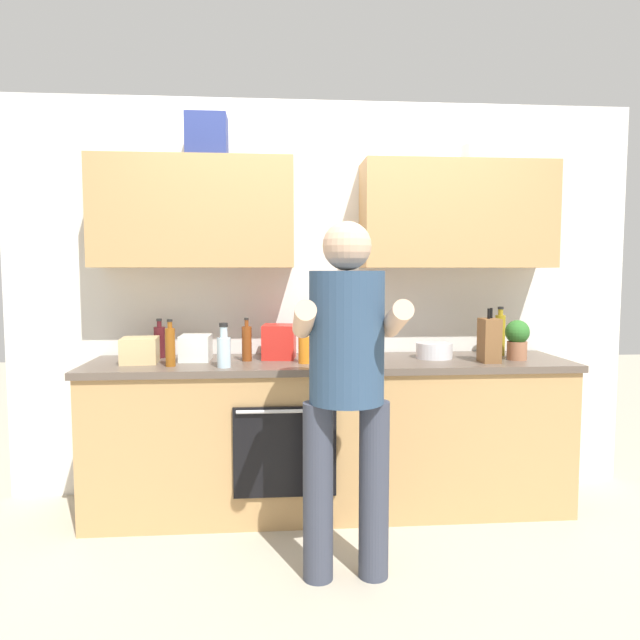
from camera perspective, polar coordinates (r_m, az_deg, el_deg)
ground_plane at (r=3.71m, az=1.01°, el=-17.86°), size 12.00×12.00×0.00m
back_wall_unit at (r=3.69m, az=0.59°, el=5.90°), size 4.00×0.38×2.50m
counter at (r=3.56m, az=1.00°, el=-11.14°), size 2.84×0.67×0.90m
person_standing at (r=2.65m, az=2.63°, el=-5.10°), size 0.49×0.45×1.65m
bottle_syrup at (r=3.34m, az=-14.45°, el=-2.49°), size 0.05×0.05×0.26m
bottle_wine at (r=3.69m, az=-15.43°, el=-2.03°), size 0.07×0.07×0.24m
bottle_water at (r=3.24m, az=-9.39°, el=-2.86°), size 0.08×0.08×0.25m
bottle_vinegar at (r=3.46m, az=-7.18°, el=-2.23°), size 0.06×0.06×0.25m
bottle_oil at (r=3.83m, az=17.21°, el=-1.32°), size 0.06×0.06×0.31m
bottle_juice at (r=3.35m, az=-1.49°, el=-2.81°), size 0.08×0.08×0.22m
bottle_hotsauce at (r=3.54m, az=0.05°, el=-2.01°), size 0.06×0.06×0.26m
cup_coffee at (r=3.44m, az=3.02°, el=-3.24°), size 0.08×0.08×0.10m
mixing_bowl at (r=3.61m, az=11.11°, el=-2.95°), size 0.22×0.22×0.09m
knife_block at (r=3.52m, az=16.24°, el=-1.91°), size 0.10×0.14×0.32m
potted_herb at (r=3.67m, az=18.74°, el=-1.70°), size 0.14×0.14×0.24m
grocery_bag_crisps at (r=3.54m, az=-4.02°, el=-2.13°), size 0.21×0.23×0.21m
grocery_bag_produce at (r=3.53m, az=-12.08°, el=-2.68°), size 0.18×0.21×0.15m
grocery_bag_bread at (r=3.52m, az=-17.22°, el=-2.84°), size 0.22×0.23×0.15m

